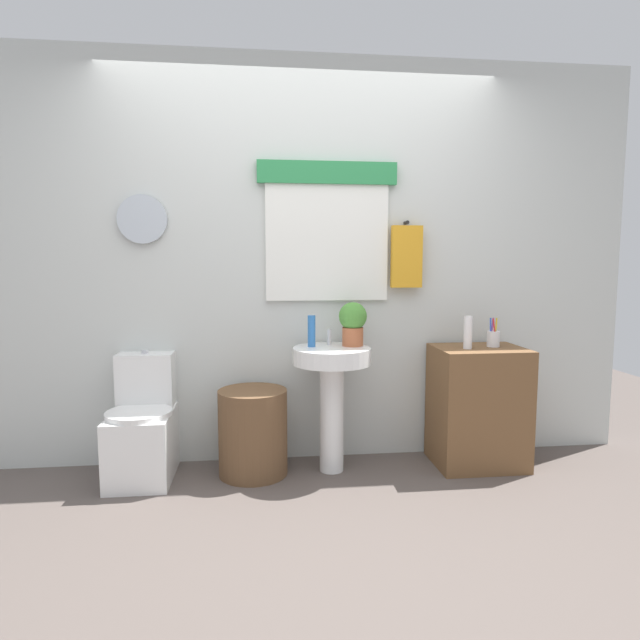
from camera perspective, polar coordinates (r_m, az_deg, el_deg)
The scene contains 11 objects.
ground_plane at distance 2.69m, azimuth 0.26°, elevation -22.69°, with size 8.00×8.00×0.00m, color #564C47.
back_wall at distance 3.50m, azimuth -1.91°, elevation 6.29°, with size 4.40×0.18×2.60m.
toilet at distance 3.45m, azimuth -18.46°, elevation -11.15°, with size 0.38×0.51×0.76m.
laundry_hamper at distance 3.35m, azimuth -7.20°, elevation -11.84°, with size 0.42×0.42×0.53m, color brown.
pedestal_sink at distance 3.30m, azimuth 1.27°, elevation -6.50°, with size 0.48×0.48×0.78m.
faucet at distance 3.37m, azimuth 1.00°, elevation -1.82°, with size 0.03×0.03×0.10m, color silver.
wooden_cabinet at distance 3.60m, azimuth 16.56°, elevation -8.85°, with size 0.56×0.44×0.76m, color brown.
soap_bottle at distance 3.28m, azimuth -0.91°, elevation -1.20°, with size 0.05×0.05×0.20m, color #2D6BB7.
potted_plant at distance 3.32m, azimuth 3.54°, elevation -0.18°, with size 0.18×0.18×0.27m.
lotion_bottle at distance 3.43m, azimuth 15.58°, elevation -1.29°, with size 0.05×0.05×0.21m, color white.
toothbrush_cup at distance 3.57m, azimuth 18.09°, elevation -1.87°, with size 0.08×0.08×0.19m.
Camera 1 is at (-0.28, -2.34, 1.30)m, focal length 29.84 mm.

